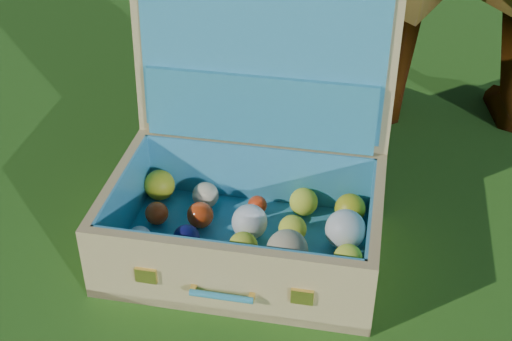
# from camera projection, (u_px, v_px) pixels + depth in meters

# --- Properties ---
(ground) EXTENTS (60.00, 60.00, 0.00)m
(ground) POSITION_uv_depth(u_px,v_px,m) (271.00, 300.00, 1.42)
(ground) COLOR #215114
(ground) RESTS_ON ground
(suitcase) EXTENTS (0.63, 0.52, 0.54)m
(suitcase) POSITION_uv_depth(u_px,v_px,m) (252.00, 177.00, 1.51)
(suitcase) COLOR tan
(suitcase) RESTS_ON ground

